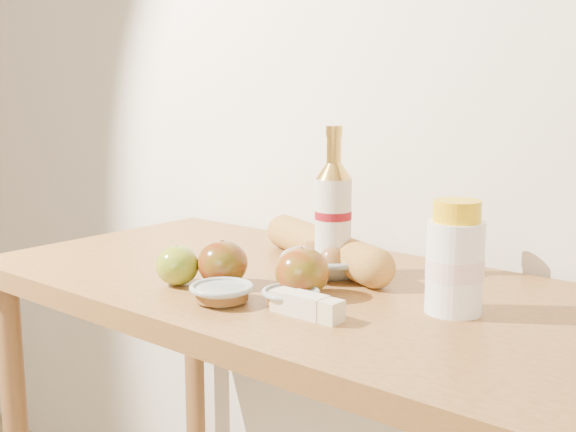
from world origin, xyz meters
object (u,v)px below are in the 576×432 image
object	(u,v)px
table	(299,347)
baguette	(324,248)
egg_bowl	(329,261)
cream_bottle	(455,261)
bourbon_bottle	(333,216)

from	to	relation	value
table	baguette	distance (m)	0.20
egg_bowl	baguette	size ratio (longest dim) A/B	0.50
baguette	cream_bottle	bearing A→B (deg)	5.59
bourbon_bottle	cream_bottle	distance (m)	0.27
table	baguette	size ratio (longest dim) A/B	2.91
bourbon_bottle	egg_bowl	world-z (taller)	bourbon_bottle
cream_bottle	baguette	world-z (taller)	cream_bottle
cream_bottle	egg_bowl	xyz separation A→B (m)	(-0.28, 0.06, -0.05)
bourbon_bottle	egg_bowl	size ratio (longest dim) A/B	1.31
bourbon_bottle	egg_bowl	bearing A→B (deg)	164.54
table	bourbon_bottle	xyz separation A→B (m)	(0.02, 0.07, 0.23)
cream_bottle	baguette	xyz separation A→B (m)	(-0.32, 0.11, -0.04)
baguette	table	bearing A→B (deg)	-51.22
table	cream_bottle	xyz separation A→B (m)	(0.29, 0.01, 0.20)
bourbon_bottle	cream_bottle	bearing A→B (deg)	-6.81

